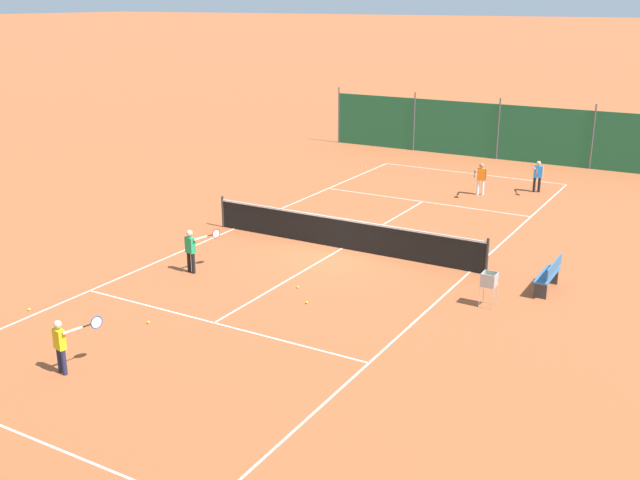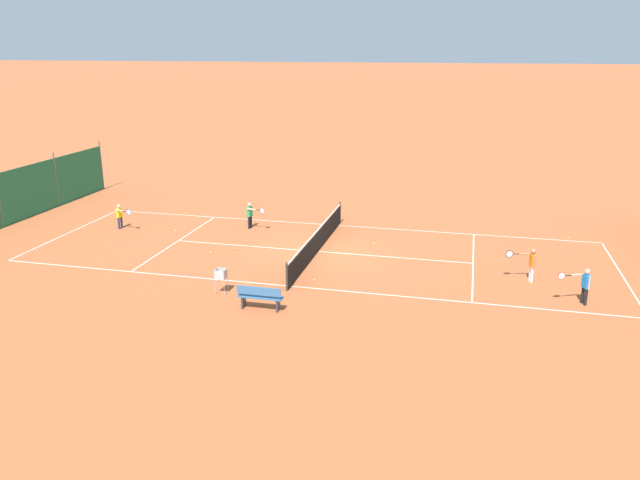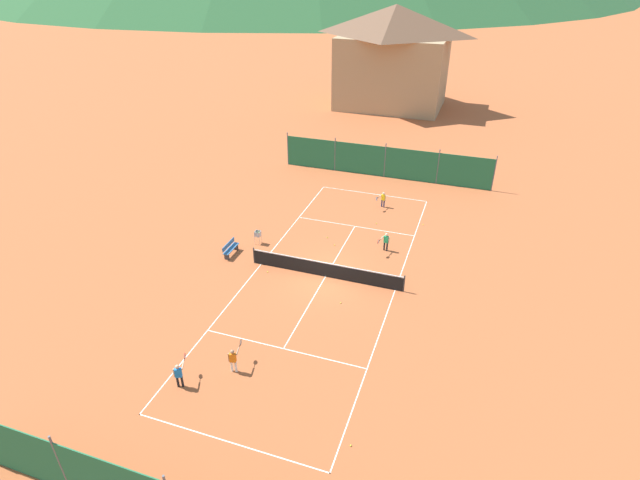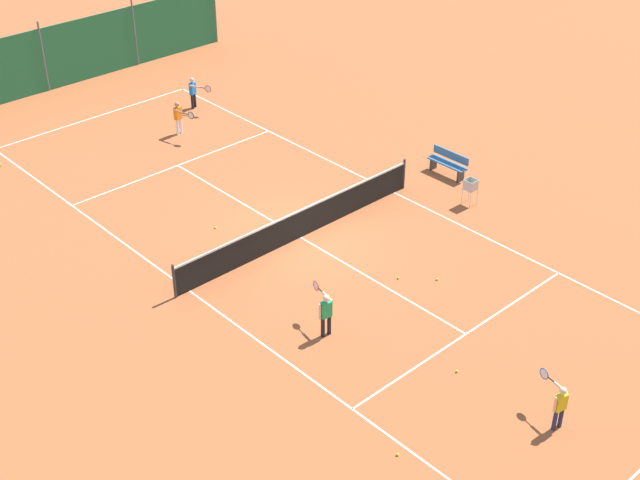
{
  "view_description": "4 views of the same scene",
  "coord_description": "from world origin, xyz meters",
  "px_view_note": "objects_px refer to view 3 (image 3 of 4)",
  "views": [
    {
      "loc": [
        -10.31,
        19.22,
        7.35
      ],
      "look_at": [
        -0.56,
        2.34,
        1.02
      ],
      "focal_mm": 42.0,
      "sensor_mm": 36.0,
      "label": 1
    },
    {
      "loc": [
        -24.25,
        -5.99,
        8.32
      ],
      "look_at": [
        -0.76,
        -0.28,
        0.76
      ],
      "focal_mm": 35.0,
      "sensor_mm": 36.0,
      "label": 2
    },
    {
      "loc": [
        7.43,
        -22.75,
        16.5
      ],
      "look_at": [
        -1.14,
        2.34,
        0.94
      ],
      "focal_mm": 28.0,
      "sensor_mm": 36.0,
      "label": 3
    },
    {
      "loc": [
        15.02,
        17.12,
        14.23
      ],
      "look_at": [
        0.32,
        1.21,
        0.6
      ],
      "focal_mm": 50.0,
      "sensor_mm": 36.0,
      "label": 4
    }
  ],
  "objects_px": {
    "courtside_bench": "(230,248)",
    "tennis_ball_mid_court": "(268,272)",
    "tennis_net": "(326,269)",
    "tennis_ball_near_corner": "(351,446)",
    "ball_hopper": "(258,234)",
    "tennis_ball_alley_left": "(327,237)",
    "tennis_ball_by_net_right": "(341,303)",
    "player_far_service": "(386,241)",
    "player_far_baseline": "(383,199)",
    "tennis_ball_alley_right": "(376,224)",
    "tennis_ball_service_box": "(423,225)",
    "tennis_ball_far_corner": "(335,245)",
    "player_near_baseline": "(233,358)",
    "player_near_service": "(179,373)",
    "alpine_chalet": "(393,55)"
  },
  "relations": [
    {
      "from": "player_far_baseline",
      "to": "alpine_chalet",
      "type": "relative_size",
      "value": 0.09
    },
    {
      "from": "tennis_ball_near_corner",
      "to": "ball_hopper",
      "type": "bearing_deg",
      "value": 127.59
    },
    {
      "from": "tennis_ball_service_box",
      "to": "tennis_ball_alley_right",
      "type": "distance_m",
      "value": 3.2
    },
    {
      "from": "player_near_service",
      "to": "tennis_ball_by_net_right",
      "type": "relative_size",
      "value": 18.96
    },
    {
      "from": "tennis_ball_mid_court",
      "to": "tennis_ball_alley_right",
      "type": "bearing_deg",
      "value": 59.34
    },
    {
      "from": "player_near_service",
      "to": "tennis_ball_alley_right",
      "type": "relative_size",
      "value": 18.96
    },
    {
      "from": "tennis_ball_alley_left",
      "to": "courtside_bench",
      "type": "distance_m",
      "value": 6.39
    },
    {
      "from": "ball_hopper",
      "to": "courtside_bench",
      "type": "xyz_separation_m",
      "value": [
        -1.05,
        -1.8,
        -0.21
      ]
    },
    {
      "from": "tennis_net",
      "to": "player_near_baseline",
      "type": "xyz_separation_m",
      "value": [
        -1.54,
        -8.42,
        0.24
      ]
    },
    {
      "from": "courtside_bench",
      "to": "tennis_ball_mid_court",
      "type": "bearing_deg",
      "value": -19.94
    },
    {
      "from": "tennis_ball_mid_court",
      "to": "courtside_bench",
      "type": "height_order",
      "value": "courtside_bench"
    },
    {
      "from": "player_far_baseline",
      "to": "ball_hopper",
      "type": "bearing_deg",
      "value": -129.8
    },
    {
      "from": "tennis_ball_near_corner",
      "to": "tennis_ball_far_corner",
      "type": "bearing_deg",
      "value": 109.79
    },
    {
      "from": "tennis_ball_far_corner",
      "to": "player_near_baseline",
      "type": "bearing_deg",
      "value": -94.74
    },
    {
      "from": "player_near_baseline",
      "to": "courtside_bench",
      "type": "distance_m",
      "value": 10.03
    },
    {
      "from": "player_far_service",
      "to": "courtside_bench",
      "type": "height_order",
      "value": "player_far_service"
    },
    {
      "from": "player_near_service",
      "to": "ball_hopper",
      "type": "distance_m",
      "value": 12.33
    },
    {
      "from": "tennis_ball_mid_court",
      "to": "ball_hopper",
      "type": "height_order",
      "value": "ball_hopper"
    },
    {
      "from": "tennis_ball_alley_right",
      "to": "tennis_ball_alley_left",
      "type": "bearing_deg",
      "value": -132.1
    },
    {
      "from": "player_near_baseline",
      "to": "alpine_chalet",
      "type": "distance_m",
      "value": 45.75
    },
    {
      "from": "player_far_service",
      "to": "tennis_ball_by_net_right",
      "type": "height_order",
      "value": "player_far_service"
    },
    {
      "from": "tennis_net",
      "to": "courtside_bench",
      "type": "height_order",
      "value": "tennis_net"
    },
    {
      "from": "tennis_ball_alley_left",
      "to": "alpine_chalet",
      "type": "distance_m",
      "value": 33.31
    },
    {
      "from": "player_far_baseline",
      "to": "tennis_ball_alley_left",
      "type": "distance_m",
      "value": 6.15
    },
    {
      "from": "tennis_ball_mid_court",
      "to": "tennis_ball_near_corner",
      "type": "height_order",
      "value": "same"
    },
    {
      "from": "player_far_service",
      "to": "courtside_bench",
      "type": "xyz_separation_m",
      "value": [
        -8.99,
        -3.55,
        -0.28
      ]
    },
    {
      "from": "tennis_ball_service_box",
      "to": "tennis_ball_alley_left",
      "type": "distance_m",
      "value": 6.86
    },
    {
      "from": "tennis_ball_near_corner",
      "to": "tennis_ball_by_net_right",
      "type": "bearing_deg",
      "value": 109.26
    },
    {
      "from": "player_far_service",
      "to": "courtside_bench",
      "type": "relative_size",
      "value": 0.83
    },
    {
      "from": "tennis_net",
      "to": "tennis_ball_mid_court",
      "type": "height_order",
      "value": "tennis_net"
    },
    {
      "from": "courtside_bench",
      "to": "tennis_ball_alley_left",
      "type": "bearing_deg",
      "value": 37.82
    },
    {
      "from": "tennis_ball_mid_court",
      "to": "tennis_ball_alley_left",
      "type": "height_order",
      "value": "same"
    },
    {
      "from": "tennis_ball_far_corner",
      "to": "ball_hopper",
      "type": "xyz_separation_m",
      "value": [
        -4.74,
        -1.33,
        0.63
      ]
    },
    {
      "from": "tennis_ball_by_net_right",
      "to": "courtside_bench",
      "type": "xyz_separation_m",
      "value": [
        -7.92,
        2.54,
        0.42
      ]
    },
    {
      "from": "tennis_net",
      "to": "ball_hopper",
      "type": "relative_size",
      "value": 10.31
    },
    {
      "from": "player_near_baseline",
      "to": "tennis_ball_alley_right",
      "type": "xyz_separation_m",
      "value": [
        2.87,
        15.63,
        -0.7
      ]
    },
    {
      "from": "player_far_baseline",
      "to": "tennis_ball_mid_court",
      "type": "bearing_deg",
      "value": -112.98
    },
    {
      "from": "tennis_ball_by_net_right",
      "to": "tennis_ball_near_corner",
      "type": "distance_m",
      "value": 8.89
    },
    {
      "from": "player_far_service",
      "to": "tennis_ball_alley_left",
      "type": "distance_m",
      "value": 4.03
    },
    {
      "from": "tennis_ball_alley_left",
      "to": "ball_hopper",
      "type": "bearing_deg",
      "value": -152.12
    },
    {
      "from": "tennis_ball_far_corner",
      "to": "player_far_baseline",
      "type": "bearing_deg",
      "value": 75.22
    },
    {
      "from": "tennis_ball_service_box",
      "to": "tennis_ball_alley_left",
      "type": "bearing_deg",
      "value": -146.25
    },
    {
      "from": "tennis_ball_by_net_right",
      "to": "alpine_chalet",
      "type": "bearing_deg",
      "value": 98.2
    },
    {
      "from": "player_far_baseline",
      "to": "tennis_ball_alley_left",
      "type": "height_order",
      "value": "player_far_baseline"
    },
    {
      "from": "tennis_ball_mid_court",
      "to": "ball_hopper",
      "type": "distance_m",
      "value": 3.53
    },
    {
      "from": "tennis_ball_mid_court",
      "to": "tennis_ball_service_box",
      "type": "xyz_separation_m",
      "value": [
        7.76,
        8.8,
        0.0
      ]
    },
    {
      "from": "player_far_service",
      "to": "ball_hopper",
      "type": "height_order",
      "value": "player_far_service"
    },
    {
      "from": "tennis_ball_by_net_right",
      "to": "alpine_chalet",
      "type": "xyz_separation_m",
      "value": [
        -5.64,
        39.13,
        5.79
      ]
    },
    {
      "from": "player_far_baseline",
      "to": "tennis_ball_near_corner",
      "type": "bearing_deg",
      "value": -80.62
    },
    {
      "from": "player_near_baseline",
      "to": "tennis_ball_near_corner",
      "type": "height_order",
      "value": "player_near_baseline"
    }
  ]
}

